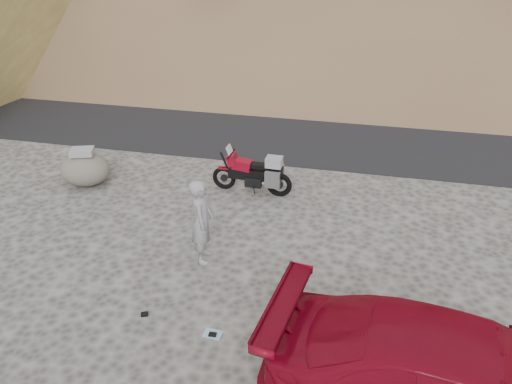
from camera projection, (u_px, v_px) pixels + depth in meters
ground at (208, 272)px, 10.58m from camera, size 140.00×140.00×0.00m
road at (282, 125)px, 18.30m from camera, size 120.00×7.00×0.05m
motorcycle at (255, 174)px, 13.42m from camera, size 2.24×0.68×1.33m
man at (204, 258)px, 10.99m from camera, size 0.60×0.78×1.92m
boulder at (85, 169)px, 13.93m from camera, size 1.51×1.32×1.08m
gear_white_cloth at (288, 327)px, 9.12m from camera, size 0.58×0.54×0.02m
gear_bottle at (374, 351)px, 8.44m from camera, size 0.09×0.09×0.25m
gear_funnel at (329, 351)px, 8.50m from camera, size 0.17×0.17×0.18m
gear_glove_a at (213, 335)px, 8.93m from camera, size 0.15×0.11×0.04m
gear_glove_b at (144, 314)px, 9.39m from camera, size 0.16×0.15×0.04m
gear_blue_cloth at (213, 334)px, 8.96m from camera, size 0.34×0.26×0.01m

